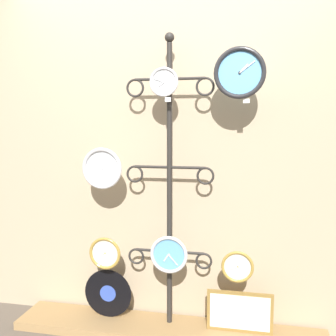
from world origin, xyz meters
TOP-DOWN VIEW (x-y plane):
  - shop_wall at (0.00, 0.57)m, footprint 4.40×0.04m
  - low_shelf at (0.00, 0.35)m, footprint 2.20×0.36m
  - display_stand at (0.00, 0.41)m, footprint 0.62×0.32m
  - clock_top_center at (-0.02, 0.32)m, footprint 0.19×0.04m
  - clock_top_right at (0.47, 0.31)m, footprint 0.33×0.04m
  - clock_middle_left at (-0.46, 0.32)m, footprint 0.29×0.04m
  - clock_bottom_left at (-0.45, 0.32)m, footprint 0.23×0.04m
  - clock_bottom_center at (0.02, 0.30)m, footprint 0.26×0.04m
  - clock_bottom_right at (0.48, 0.30)m, footprint 0.21×0.04m
  - vinyl_record at (-0.46, 0.39)m, footprint 0.36×0.01m
  - picture_frame at (0.50, 0.37)m, footprint 0.45×0.02m
  - price_tag_upper at (0.01, 0.32)m, footprint 0.04×0.00m
  - price_tag_mid at (0.52, 0.31)m, footprint 0.04×0.00m

SIDE VIEW (x-z plane):
  - low_shelf at x=0.00m, z-range 0.00..0.06m
  - picture_frame at x=0.50m, z-range 0.06..0.34m
  - vinyl_record at x=-0.46m, z-range 0.06..0.42m
  - clock_bottom_right at x=0.48m, z-range 0.44..0.65m
  - clock_bottom_left at x=-0.45m, z-range 0.45..0.69m
  - clock_bottom_center at x=0.02m, z-range 0.47..0.73m
  - display_stand at x=0.00m, z-range -0.23..1.86m
  - clock_middle_left at x=-0.46m, z-range 1.03..1.32m
  - shop_wall at x=0.00m, z-range 0.00..2.80m
  - price_tag_mid at x=0.52m, z-range 1.61..1.64m
  - price_tag_upper at x=0.01m, z-range 1.63..1.66m
  - clock_top_center at x=-0.02m, z-range 1.66..1.85m
  - clock_top_right at x=0.47m, z-range 1.64..1.96m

